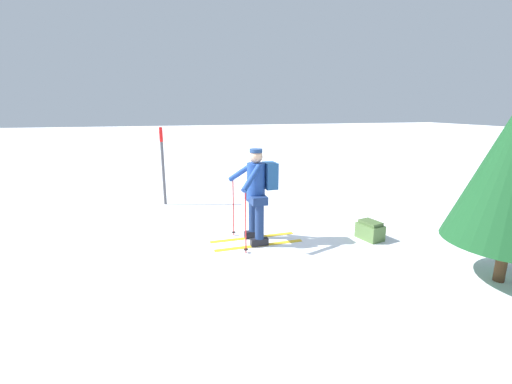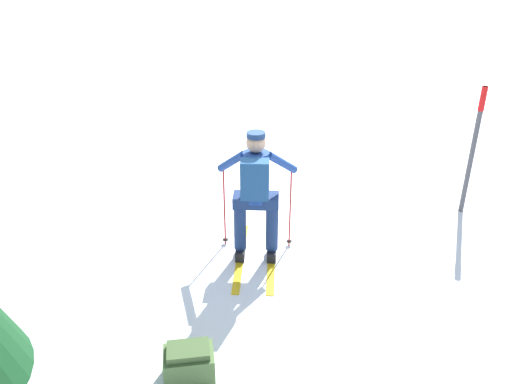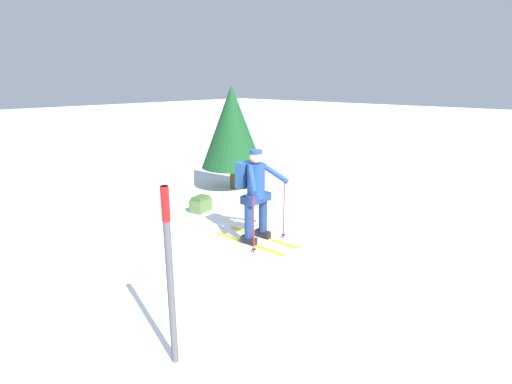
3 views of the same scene
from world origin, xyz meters
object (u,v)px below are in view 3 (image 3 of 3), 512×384
skier (255,190)px  trail_marker (169,265)px  pine_tree (232,127)px  dropped_backpack (201,204)px

skier → trail_marker: (-2.89, -1.52, 0.14)m
skier → trail_marker: bearing=-152.2°
skier → trail_marker: trail_marker is taller
pine_tree → skier: bearing=-128.6°
dropped_backpack → trail_marker: 4.89m
skier → dropped_backpack: size_ratio=3.28×
dropped_backpack → pine_tree: (1.80, 0.82, 1.45)m
skier → dropped_backpack: skier is taller
dropped_backpack → trail_marker: size_ratio=0.27×
dropped_backpack → pine_tree: 2.45m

